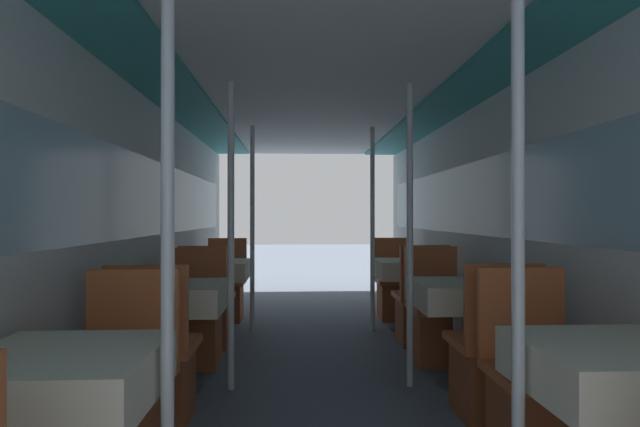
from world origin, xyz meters
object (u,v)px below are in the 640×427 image
(chair_left_near_1, at_px, (155,374))
(support_pole_right_0, at_px, (518,253))
(support_pole_left_1, at_px, (231,235))
(dining_table_left_2, at_px, (217,272))
(dining_table_right_1, at_px, (460,298))
(support_pole_right_1, at_px, (410,235))
(dining_table_right_0, at_px, (614,376))
(chair_left_far_1, at_px, (195,329))
(dining_table_left_1, at_px, (179,301))
(support_pole_left_0, at_px, (168,254))
(chair_right_near_2, at_px, (420,313))
(dining_table_left_0, at_px, (63,385))
(dining_table_right_2, at_px, (406,271))
(chair_right_far_0, at_px, (538,405))
(chair_right_near_1, at_px, (492,369))
(chair_right_far_2, at_px, (395,294))
(chair_right_far_1, at_px, (437,326))
(chair_left_near_2, at_px, (208,315))
(support_pole_right_2, at_px, (372,228))
(chair_left_far_0, at_px, (120,413))
(chair_left_far_2, at_px, (225,295))
(support_pole_left_2, at_px, (252,229))

(chair_left_near_1, distance_m, support_pole_right_0, 2.15)
(support_pole_left_1, bearing_deg, dining_table_left_2, 101.81)
(chair_left_near_1, relative_size, dining_table_right_1, 1.28)
(dining_table_right_1, relative_size, support_pole_right_1, 0.34)
(dining_table_right_0, bearing_deg, chair_left_far_1, 130.80)
(dining_table_left_1, distance_m, chair_left_far_1, 0.66)
(support_pole_left_0, xyz_separation_m, chair_right_near_2, (1.63, 2.88, -0.79))
(support_pole_left_1, bearing_deg, dining_table_left_0, -101.81)
(dining_table_right_2, bearing_deg, chair_right_far_0, -90.00)
(support_pole_right_1, bearing_deg, support_pole_left_1, 180.00)
(dining_table_left_1, bearing_deg, chair_right_near_1, -16.17)
(chair_right_near_1, bearing_deg, chair_right_far_2, 90.00)
(chair_right_far_1, xyz_separation_m, dining_table_right_2, (0.00, 1.15, 0.33))
(support_pole_right_0, bearing_deg, chair_left_near_2, 119.48)
(support_pole_left_0, xyz_separation_m, support_pole_right_1, (1.27, 1.73, 0.00))
(support_pole_right_1, bearing_deg, chair_right_near_2, 72.57)
(dining_table_left_2, height_order, chair_right_near_2, chair_right_near_2)
(support_pole_left_1, relative_size, support_pole_right_2, 1.00)
(chair_left_near_2, bearing_deg, chair_right_near_2, 0.00)
(chair_left_near_2, relative_size, support_pole_right_1, 0.44)
(support_pole_right_0, height_order, dining_table_right_2, support_pole_right_0)
(support_pole_left_1, bearing_deg, chair_right_far_1, 19.51)
(chair_right_near_1, xyz_separation_m, chair_right_near_2, (0.00, 1.73, 0.00))
(chair_right_far_1, bearing_deg, chair_left_far_1, 0.00)
(chair_left_near_1, xyz_separation_m, support_pole_right_2, (1.63, 2.31, 0.79))
(chair_right_near_1, bearing_deg, chair_left_near_2, 139.02)
(chair_right_far_0, xyz_separation_m, dining_table_right_1, (0.00, 1.15, 0.33))
(chair_left_near_1, xyz_separation_m, support_pole_right_1, (1.63, 0.58, 0.79))
(dining_table_left_0, distance_m, dining_table_right_2, 3.99)
(chair_right_near_1, bearing_deg, chair_left_near_1, 180.00)
(support_pole_left_1, distance_m, chair_right_far_1, 1.90)
(support_pole_right_0, xyz_separation_m, dining_table_right_1, (0.36, 1.73, -0.46))
(chair_left_far_0, xyz_separation_m, support_pole_left_1, (0.36, 1.15, 0.79))
(dining_table_left_2, xyz_separation_m, support_pole_right_1, (1.63, -1.73, 0.46))
(chair_left_near_1, xyz_separation_m, support_pole_left_1, (0.36, 0.58, 0.79))
(dining_table_right_1, bearing_deg, chair_right_near_2, 90.00)
(chair_right_far_2, bearing_deg, dining_table_right_0, 90.00)
(support_pole_left_0, relative_size, chair_right_far_0, 2.28)
(chair_left_near_1, xyz_separation_m, chair_right_far_1, (1.99, 1.16, 0.00))
(dining_table_right_1, distance_m, dining_table_right_2, 1.73)
(chair_left_near_1, bearing_deg, chair_left_far_2, 90.00)
(dining_table_left_1, relative_size, chair_right_far_1, 0.78)
(support_pole_left_0, xyz_separation_m, chair_left_far_2, (-0.36, 4.04, -0.79))
(support_pole_right_2, bearing_deg, chair_right_near_1, -81.09)
(chair_right_far_0, height_order, chair_right_far_1, same)
(chair_left_far_2, height_order, support_pole_right_1, support_pole_right_1)
(chair_right_far_0, bearing_deg, dining_table_right_2, -90.00)
(support_pole_left_2, bearing_deg, dining_table_left_0, -95.97)
(chair_left_far_1, height_order, dining_table_right_1, chair_left_far_1)
(support_pole_right_0, relative_size, chair_right_near_1, 2.28)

